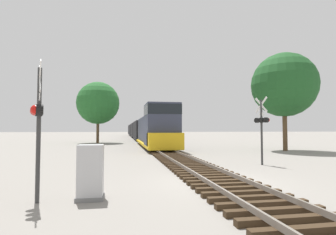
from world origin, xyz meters
TOP-DOWN VIEW (x-y plane):
  - ground_plane at (0.00, 0.00)m, footprint 400.00×400.00m
  - rail_track_bed at (0.00, -0.00)m, footprint 2.60×160.00m
  - freight_train at (0.00, 51.84)m, footprint 3.08×82.70m
  - crossing_signal_near at (-6.04, -1.83)m, footprint 0.58×1.00m
  - crossing_signal_far at (4.39, 4.36)m, footprint 0.55×1.01m
  - relay_cabinet at (-4.58, -1.72)m, footprint 0.80×0.66m
  - tree_far_right at (11.86, 13.24)m, footprint 6.22×6.22m
  - tree_mid_background at (-7.34, 31.21)m, footprint 6.43×6.43m

SIDE VIEW (x-z plane):
  - ground_plane at x=0.00m, z-range 0.00..0.00m
  - rail_track_bed at x=0.00m, z-range -0.02..0.29m
  - relay_cabinet at x=-4.58m, z-range -0.01..1.60m
  - freight_train at x=0.00m, z-range -0.35..4.12m
  - crossing_signal_far at x=4.39m, z-range 0.44..4.40m
  - crossing_signal_near at x=-6.04m, z-range 0.43..4.42m
  - tree_mid_background at x=-7.34m, z-range 1.42..10.72m
  - tree_far_right at x=11.86m, z-range 1.63..11.15m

